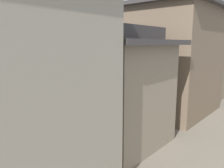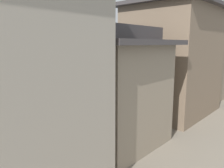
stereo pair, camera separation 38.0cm
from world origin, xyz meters
name	(u,v)px [view 2 (the right image)]	position (x,y,z in m)	size (l,w,h in m)	color
boat_moored_nearest	(166,71)	(-4.82, 46.31, 0.16)	(2.85, 3.70, 0.48)	#33281E
boat_moored_second	(210,78)	(5.73, 42.82, 0.13)	(1.15, 4.74, 0.39)	brown
boat_moored_third	(85,83)	(-6.48, 23.93, 0.19)	(5.87, 1.30, 0.61)	#232326
boat_midriver_drifting	(168,80)	(1.34, 35.59, 0.15)	(1.99, 4.51, 0.44)	#423328
boat_midriver_upstream	(40,112)	(1.74, 11.30, 0.27)	(4.39, 3.65, 0.77)	brown
boat_upstream_distant	(103,113)	(5.77, 15.14, 0.13)	(1.83, 4.71, 0.38)	#232326
house_waterfront_second	(109,86)	(11.15, 10.05, 3.96)	(6.36, 5.55, 6.14)	gray
house_waterfront_tall	(173,57)	(11.18, 17.26, 5.24)	(6.43, 7.75, 8.74)	#75604C
house_waterfront_narrow	(203,66)	(10.90, 24.59, 3.94)	(5.85, 7.53, 6.14)	#7F705B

